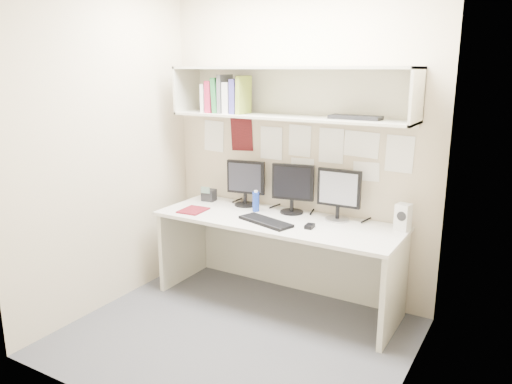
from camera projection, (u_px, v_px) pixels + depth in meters
The scene contains 19 objects.
floor at pixel (235, 337), 3.64m from camera, with size 2.40×2.00×0.01m, color #434348.
wall_back at pixel (298, 143), 4.16m from camera, with size 2.40×0.02×2.60m, color #BDAE90.
wall_front at pixel (124, 193), 2.49m from camera, with size 2.40×0.02×2.60m, color #BDAE90.
wall_left at pixel (105, 148), 3.91m from camera, with size 0.02×2.00×2.60m, color #BDAE90.
wall_right at pixel (416, 182), 2.74m from camera, with size 0.02×2.00×2.60m, color #BDAE90.
desk at pixel (277, 261), 4.10m from camera, with size 2.00×0.70×0.73m.
overhead_hutch at pixel (291, 92), 3.94m from camera, with size 2.00×0.38×0.40m.
pinned_papers at pixel (297, 149), 4.17m from camera, with size 1.92×0.01×0.48m, color white, non-canonical shape.
monitor_left at pixel (246, 181), 4.35m from camera, with size 0.34×0.19×0.40m.
monitor_center at pixel (293, 186), 4.13m from camera, with size 0.35×0.19×0.41m.
monitor_right at pixel (339, 192), 3.93m from camera, with size 0.35×0.19×0.41m.
keyboard at pixel (266, 222), 3.90m from camera, with size 0.46×0.16×0.02m, color black.
mouse at pixel (310, 226), 3.77m from camera, with size 0.06×0.09×0.03m, color black.
speaker at pixel (403, 217), 3.70m from camera, with size 0.12×0.12×0.20m.
blue_bottle at pixel (256, 201), 4.20m from camera, with size 0.06×0.06×0.18m.
maroon_notebook at pixel (193, 210), 4.22m from camera, with size 0.19×0.24×0.01m, color maroon.
desk_phone at pixel (209, 195), 4.54m from camera, with size 0.13×0.12×0.14m.
book_stack at pixel (226, 96), 4.16m from camera, with size 0.39×0.19×0.31m.
hutch_tray at pixel (355, 117), 3.68m from camera, with size 0.38×0.15×0.03m, color black.
Camera 1 is at (1.79, -2.75, 1.91)m, focal length 35.00 mm.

